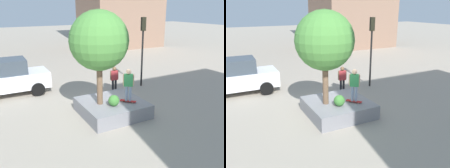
{
  "view_description": "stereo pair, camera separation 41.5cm",
  "coord_description": "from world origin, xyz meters",
  "views": [
    {
      "loc": [
        -5.09,
        -9.92,
        5.18
      ],
      "look_at": [
        0.22,
        -0.3,
        1.6
      ],
      "focal_mm": 37.94,
      "sensor_mm": 36.0,
      "label": 1
    },
    {
      "loc": [
        -4.73,
        -10.11,
        5.18
      ],
      "look_at": [
        0.22,
        -0.3,
        1.6
      ],
      "focal_mm": 37.94,
      "sensor_mm": 36.0,
      "label": 2
    }
  ],
  "objects": [
    {
      "name": "ground_plane",
      "position": [
        0.0,
        0.0,
        0.0
      ],
      "size": [
        120.0,
        120.0,
        0.0
      ],
      "primitive_type": "plane",
      "color": "#9E9384"
    },
    {
      "name": "pedestrian_crossing",
      "position": [
        1.96,
        2.55,
        0.95
      ],
      "size": [
        0.55,
        0.26,
        1.64
      ],
      "color": "black",
      "rests_on": "ground"
    },
    {
      "name": "plaza_tree",
      "position": [
        -0.45,
        -0.3,
        3.73
      ],
      "size": [
        2.72,
        2.72,
        4.41
      ],
      "color": "brown",
      "rests_on": "planter_ledge"
    },
    {
      "name": "boxwood_shrub",
      "position": [
        0.01,
        -0.86,
        0.96
      ],
      "size": [
        0.53,
        0.53,
        0.53
      ],
      "primitive_type": "sphere",
      "color": "#3D7A33",
      "rests_on": "planter_ledge"
    },
    {
      "name": "planter_ledge",
      "position": [
        0.22,
        -0.3,
        0.35
      ],
      "size": [
        3.04,
        2.95,
        0.7
      ],
      "primitive_type": "cube",
      "color": "gray",
      "rests_on": "ground"
    },
    {
      "name": "skateboard",
      "position": [
        0.85,
        -0.8,
        0.75
      ],
      "size": [
        0.68,
        0.74,
        0.07
      ],
      "color": "#A51E1E",
      "rests_on": "planter_ledge"
    },
    {
      "name": "sedan_parked",
      "position": [
        -4.05,
        5.16,
        1.13
      ],
      "size": [
        4.78,
        2.27,
        2.22
      ],
      "color": "white",
      "rests_on": "ground"
    },
    {
      "name": "skateboarder",
      "position": [
        0.85,
        -0.8,
        1.7
      ],
      "size": [
        0.47,
        0.4,
        1.62
      ],
      "color": "#8C9EB7",
      "rests_on": "skateboard"
    },
    {
      "name": "traffic_light_corner",
      "position": [
        4.17,
        2.71,
        3.11
      ],
      "size": [
        0.33,
        0.36,
        4.57
      ],
      "color": "black",
      "rests_on": "ground"
    }
  ]
}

